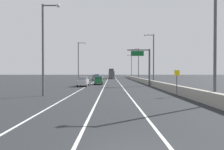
% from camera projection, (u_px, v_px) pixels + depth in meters
% --- Properties ---
extents(ground_plane, '(320.00, 320.00, 0.00)m').
position_uv_depth(ground_plane, '(113.00, 80.00, 69.94)').
color(ground_plane, '#26282B').
extents(lane_stripe_left, '(0.16, 130.00, 0.00)m').
position_uv_depth(lane_stripe_left, '(96.00, 81.00, 60.91)').
color(lane_stripe_left, silver).
rests_on(lane_stripe_left, ground_plane).
extents(lane_stripe_center, '(0.16, 130.00, 0.00)m').
position_uv_depth(lane_stripe_center, '(107.00, 81.00, 60.93)').
color(lane_stripe_center, silver).
rests_on(lane_stripe_center, ground_plane).
extents(lane_stripe_right, '(0.16, 130.00, 0.00)m').
position_uv_depth(lane_stripe_right, '(118.00, 81.00, 60.94)').
color(lane_stripe_right, silver).
rests_on(lane_stripe_right, ground_plane).
extents(jersey_barrier_right, '(0.60, 120.00, 1.10)m').
position_uv_depth(jersey_barrier_right, '(146.00, 82.00, 45.97)').
color(jersey_barrier_right, '#9E998E').
rests_on(jersey_barrier_right, ground_plane).
extents(overhead_sign_gantry, '(4.68, 0.36, 7.50)m').
position_uv_depth(overhead_sign_gantry, '(146.00, 63.00, 38.62)').
color(overhead_sign_gantry, '#47474C').
rests_on(overhead_sign_gantry, ground_plane).
extents(speed_advisory_sign, '(0.60, 0.11, 3.00)m').
position_uv_depth(speed_advisory_sign, '(177.00, 81.00, 21.68)').
color(speed_advisory_sign, '#4C4C51').
rests_on(speed_advisory_sign, ground_plane).
extents(lamp_post_right_near, '(2.14, 0.44, 10.76)m').
position_uv_depth(lamp_post_right_near, '(212.00, 33.00, 16.24)').
color(lamp_post_right_near, '#4C4C51').
rests_on(lamp_post_right_near, ground_plane).
extents(lamp_post_right_second, '(2.14, 0.44, 10.76)m').
position_uv_depth(lamp_post_right_second, '(152.00, 56.00, 39.63)').
color(lamp_post_right_second, '#4C4C51').
rests_on(lamp_post_right_second, ground_plane).
extents(lamp_post_right_third, '(2.14, 0.44, 10.76)m').
position_uv_depth(lamp_post_right_third, '(138.00, 62.00, 63.01)').
color(lamp_post_right_third, '#4C4C51').
rests_on(lamp_post_right_third, ground_plane).
extents(lamp_post_right_fourth, '(2.14, 0.44, 10.76)m').
position_uv_depth(lamp_post_right_fourth, '(131.00, 65.00, 86.39)').
color(lamp_post_right_fourth, '#4C4C51').
rests_on(lamp_post_right_fourth, ground_plane).
extents(lamp_post_left_near, '(2.14, 0.44, 10.76)m').
position_uv_depth(lamp_post_left_near, '(45.00, 43.00, 22.16)').
color(lamp_post_left_near, '#4C4C51').
rests_on(lamp_post_left_near, ground_plane).
extents(lamp_post_left_mid, '(2.14, 0.44, 10.76)m').
position_uv_depth(lamp_post_left_mid, '(79.00, 60.00, 50.21)').
color(lamp_post_left_mid, '#4C4C51').
rests_on(lamp_post_left_mid, ground_plane).
extents(car_silver_0, '(1.89, 4.75, 1.89)m').
position_uv_depth(car_silver_0, '(83.00, 81.00, 37.84)').
color(car_silver_0, '#B7B7BC').
rests_on(car_silver_0, ground_plane).
extents(car_gray_1, '(2.08, 4.54, 1.93)m').
position_uv_depth(car_gray_1, '(95.00, 78.00, 66.91)').
color(car_gray_1, slate).
rests_on(car_gray_1, ground_plane).
extents(car_black_2, '(1.89, 4.80, 2.05)m').
position_uv_depth(car_black_2, '(111.00, 76.00, 96.76)').
color(car_black_2, black).
rests_on(car_black_2, ground_plane).
extents(car_blue_3, '(1.94, 4.33, 2.01)m').
position_uv_depth(car_blue_3, '(97.00, 77.00, 76.58)').
color(car_blue_3, '#1E389E').
rests_on(car_blue_3, ground_plane).
extents(car_green_4, '(1.92, 4.57, 1.86)m').
position_uv_depth(car_green_4, '(99.00, 80.00, 43.53)').
color(car_green_4, '#196033').
rests_on(car_green_4, ground_plane).
extents(box_truck, '(2.65, 9.53, 4.44)m').
position_uv_depth(box_truck, '(111.00, 74.00, 83.49)').
color(box_truck, '#4C4C51').
rests_on(box_truck, ground_plane).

